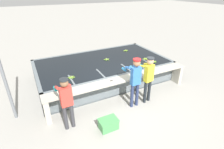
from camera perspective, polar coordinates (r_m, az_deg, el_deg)
The scene contains 16 objects.
ground_plane at distance 6.49m, azimuth 4.57°, elevation -8.60°, with size 80.00×80.00×0.00m, color #A3A099.
wash_tank at distance 7.82m, azimuth -3.02°, elevation 1.51°, with size 5.58×3.15×0.84m.
work_ledge at distance 6.31m, azimuth 3.71°, elevation -2.93°, with size 5.58×0.45×0.84m.
worker_0 at distance 4.99m, azimuth -14.73°, elevation -7.77°, with size 0.43×0.72×1.63m.
worker_1 at distance 5.73m, azimuth 7.57°, elevation -1.18°, with size 0.41×0.73×1.76m.
worker_2 at distance 6.07m, azimuth 11.69°, elevation -0.32°, with size 0.48×0.74×1.70m.
banana_bunch_floating_0 at distance 8.94m, azimuth 4.52°, elevation 7.81°, with size 0.28×0.28×0.08m.
banana_bunch_floating_1 at distance 7.76m, azimuth 13.40°, elevation 4.14°, with size 0.28×0.28×0.08m.
banana_bunch_floating_2 at distance 6.39m, azimuth -13.14°, elevation -0.89°, with size 0.27×0.28×0.08m.
banana_bunch_floating_3 at distance 7.79m, azimuth -1.77°, elevation 4.95°, with size 0.28×0.27×0.08m.
banana_bunch_floating_4 at distance 7.25m, azimuth 10.46°, elevation 2.79°, with size 0.28×0.26×0.08m.
banana_bunch_floating_5 at distance 7.99m, azimuth 11.00°, elevation 5.04°, with size 0.28×0.28×0.08m.
knife_0 at distance 6.90m, azimuth 13.31°, elevation 1.16°, with size 0.20×0.32×0.02m.
knife_1 at distance 6.04m, azimuth 0.40°, elevation -1.92°, with size 0.35×0.05×0.02m.
crate at distance 5.29m, azimuth -1.20°, elevation -15.84°, with size 0.55×0.39×0.32m.
support_post_left at distance 5.76m, azimuth -32.19°, elevation 0.55°, with size 0.09×0.09×3.20m.
Camera 1 is at (-2.87, -4.45, 3.75)m, focal length 28.00 mm.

